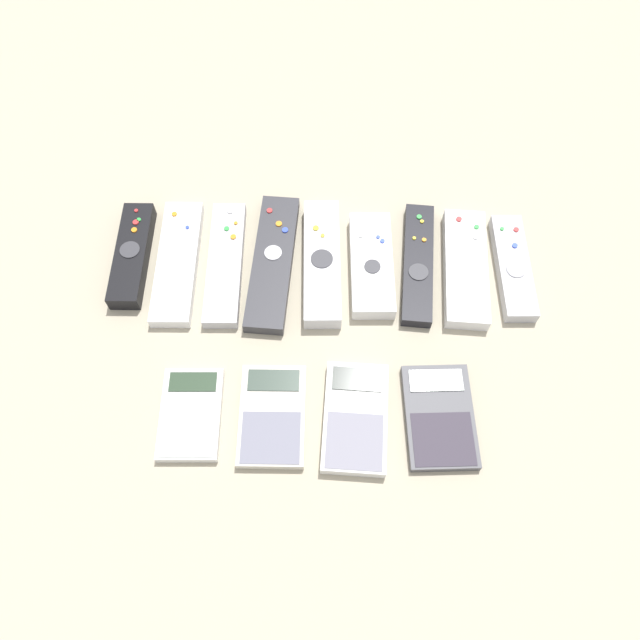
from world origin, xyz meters
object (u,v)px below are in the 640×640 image
at_px(remote_3, 273,262).
at_px(remote_7, 465,268).
at_px(remote_8, 513,267).
at_px(remote_5, 371,265).
at_px(calculator_1, 272,416).
at_px(calculator_0, 191,414).
at_px(remote_6, 418,264).
at_px(remote_4, 321,262).
at_px(calculator_2, 355,418).
at_px(remote_2, 225,263).
at_px(calculator_3, 439,416).
at_px(remote_0, 132,255).
at_px(remote_1, 178,262).

height_order(remote_3, remote_7, remote_7).
relative_size(remote_3, remote_8, 1.32).
xyz_separation_m(remote_5, calculator_1, (-0.12, -0.22, -0.00)).
xyz_separation_m(remote_7, calculator_0, (-0.36, -0.22, -0.00)).
bearing_deg(remote_3, remote_6, 4.25).
relative_size(remote_4, calculator_2, 1.39).
bearing_deg(calculator_1, remote_4, 75.40).
relative_size(remote_2, calculator_3, 1.44).
bearing_deg(remote_0, remote_8, -1.41).
xyz_separation_m(remote_0, remote_8, (0.54, -0.00, -0.00)).
bearing_deg(calculator_3, remote_6, 91.24).
bearing_deg(remote_0, remote_3, -2.35).
distance_m(calculator_1, calculator_2, 0.10).
distance_m(remote_3, calculator_0, 0.24).
bearing_deg(remote_2, remote_5, -1.07).
bearing_deg(remote_5, calculator_1, -121.07).
bearing_deg(remote_8, remote_1, 178.77).
distance_m(remote_4, remote_7, 0.20).
bearing_deg(remote_3, calculator_3, -41.64).
bearing_deg(remote_6, calculator_2, -107.02).
height_order(remote_8, calculator_1, remote_8).
height_order(remote_7, calculator_3, remote_7).
xyz_separation_m(remote_8, calculator_1, (-0.32, -0.23, -0.00)).
relative_size(calculator_1, calculator_2, 0.92).
height_order(remote_5, remote_6, remote_5).
distance_m(remote_5, calculator_0, 0.32).
height_order(remote_1, calculator_1, remote_1).
relative_size(remote_0, calculator_0, 1.37).
xyz_separation_m(remote_2, remote_7, (0.34, 0.00, 0.00)).
height_order(remote_4, remote_5, remote_4).
bearing_deg(remote_5, calculator_0, -137.13).
distance_m(remote_1, remote_2, 0.07).
relative_size(remote_4, calculator_3, 1.44).
height_order(remote_7, calculator_2, remote_7).
height_order(remote_0, calculator_0, remote_0).
height_order(remote_3, remote_6, same).
bearing_deg(remote_6, remote_4, -174.26).
xyz_separation_m(remote_4, remote_5, (0.07, -0.00, -0.00)).
distance_m(calculator_2, calculator_3, 0.10).
height_order(remote_1, remote_2, same).
height_order(remote_3, remote_8, same).
bearing_deg(remote_0, remote_6, -1.13).
distance_m(remote_3, remote_8, 0.34).
height_order(calculator_1, calculator_3, calculator_1).
bearing_deg(calculator_3, remote_0, 148.78).
bearing_deg(calculator_0, remote_0, 114.00).
height_order(remote_1, calculator_3, remote_1).
height_order(remote_6, calculator_0, remote_6).
relative_size(remote_6, calculator_2, 1.37).
distance_m(remote_7, calculator_3, 0.22).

